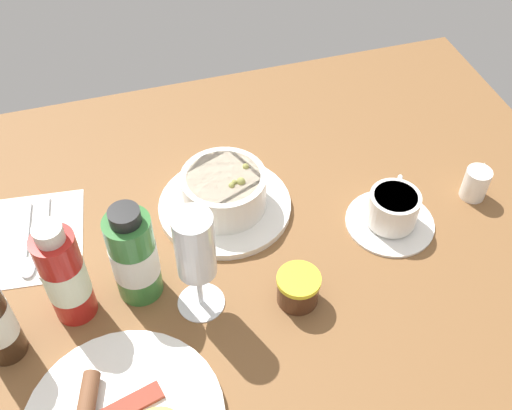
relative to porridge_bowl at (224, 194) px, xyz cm
name	(u,v)px	position (x,y,z in cm)	size (l,w,h in cm)	color
ground_plane	(259,239)	(-3.84, 6.54, -4.99)	(110.00, 84.00, 3.00)	brown
porridge_bowl	(224,194)	(0.00, 0.00, 0.00)	(21.32, 21.32, 8.16)	white
cutlery_setting	(37,239)	(29.59, -1.95, -3.25)	(15.89, 19.93, 0.90)	white
coffee_cup	(392,211)	(-24.24, 10.46, -0.68)	(13.99, 13.99, 6.34)	white
creamer_jug	(476,183)	(-39.87, 8.68, -0.66)	(4.70, 4.46, 5.96)	white
wine_glass	(195,251)	(7.79, 16.60, 8.39)	(6.73, 6.73, 18.10)	white
jam_jar	(298,288)	(-5.50, 19.82, -0.94)	(6.18, 6.18, 5.03)	#4A2918
sauce_bottle_red	(65,275)	(24.75, 12.66, 4.49)	(5.85, 5.85, 17.58)	#B21E19
sauce_bottle_green	(134,256)	(15.54, 11.69, 4.08)	(6.51, 6.51, 16.62)	#337233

